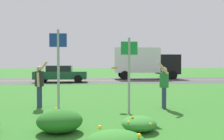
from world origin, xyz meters
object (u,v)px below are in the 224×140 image
(sign_post_near_path, at_px, (58,64))
(box_truck_black, at_px, (144,62))
(person_thrower_dark_shirt, at_px, (39,82))
(sign_post_by_roadside, at_px, (129,68))
(car_dark_green_center_left, at_px, (60,74))
(person_catcher_green_shirt, at_px, (164,84))
(frisbee_orange, at_px, (115,68))

(sign_post_near_path, bearing_deg, box_truck_black, 70.03)
(box_truck_black, bearing_deg, person_thrower_dark_shirt, -114.54)
(sign_post_by_roadside, bearing_deg, car_dark_green_center_left, 106.31)
(sign_post_near_path, height_order, person_catcher_green_shirt, sign_post_near_path)
(person_thrower_dark_shirt, relative_size, frisbee_orange, 6.60)
(person_thrower_dark_shirt, relative_size, box_truck_black, 0.27)
(sign_post_by_roadside, xyz_separation_m, person_thrower_dark_shirt, (-3.28, 1.48, -0.59))
(person_thrower_dark_shirt, relative_size, car_dark_green_center_left, 0.40)
(person_catcher_green_shirt, xyz_separation_m, car_dark_green_center_left, (-5.53, 13.09, -0.20))
(person_thrower_dark_shirt, height_order, box_truck_black, box_truck_black)
(sign_post_near_path, relative_size, person_thrower_dark_shirt, 1.57)
(frisbee_orange, relative_size, car_dark_green_center_left, 0.06)
(frisbee_orange, bearing_deg, car_dark_green_center_left, 106.16)
(person_catcher_green_shirt, distance_m, car_dark_green_center_left, 14.21)
(sign_post_by_roadside, xyz_separation_m, frisbee_orange, (-0.39, 1.20, -0.03))
(person_catcher_green_shirt, bearing_deg, sign_post_near_path, -166.00)
(person_thrower_dark_shirt, height_order, person_catcher_green_shirt, person_thrower_dark_shirt)
(person_catcher_green_shirt, bearing_deg, car_dark_green_center_left, 112.91)
(sign_post_by_roadside, distance_m, car_dark_green_center_left, 14.57)
(person_thrower_dark_shirt, bearing_deg, car_dark_green_center_left, 93.68)
(sign_post_near_path, distance_m, sign_post_by_roadside, 2.35)
(sign_post_by_roadside, relative_size, box_truck_black, 0.38)
(sign_post_by_roadside, distance_m, person_catcher_green_shirt, 1.80)
(sign_post_by_roadside, relative_size, frisbee_orange, 9.44)
(person_catcher_green_shirt, distance_m, frisbee_orange, 1.95)
(sign_post_near_path, distance_m, frisbee_orange, 2.34)
(sign_post_near_path, distance_m, car_dark_green_center_left, 14.17)
(car_dark_green_center_left, distance_m, box_truck_black, 8.98)
(car_dark_green_center_left, bearing_deg, person_thrower_dark_shirt, -86.32)
(person_thrower_dark_shirt, bearing_deg, sign_post_near_path, -58.83)
(person_thrower_dark_shirt, distance_m, car_dark_green_center_left, 12.51)
(sign_post_near_path, distance_m, person_thrower_dark_shirt, 1.95)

